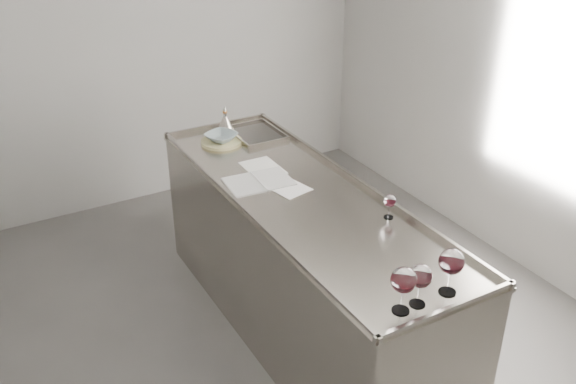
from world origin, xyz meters
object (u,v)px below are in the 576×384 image
notebook (259,182)px  wine_funnel (226,124)px  wine_glass_left (420,277)px  counter (302,265)px  wine_glass_right (451,263)px  wine_glass_small (390,202)px  wine_glass_middle (403,281)px  ceramic_bowl (221,137)px

notebook → wine_funnel: bearing=83.2°
wine_funnel → notebook: bearing=-101.1°
wine_glass_left → counter: bearing=86.0°
wine_glass_right → wine_glass_small: 0.68m
counter → wine_glass_right: 1.25m
wine_glass_middle → wine_glass_right: wine_glass_right is taller
wine_glass_middle → wine_funnel: size_ratio=1.12×
notebook → wine_funnel: 0.82m
counter → wine_glass_middle: (-0.16, -1.08, 0.62)m
wine_glass_middle → wine_glass_right: (0.26, 0.00, 0.00)m
counter → notebook: size_ratio=6.09×
wine_glass_left → wine_glass_small: size_ratio=1.50×
wine_glass_left → ceramic_bowl: wine_glass_left is taller
notebook → wine_glass_right: bearing=-76.0°
counter → wine_funnel: 1.20m
counter → ceramic_bowl: ceramic_bowl is taller
wine_glass_middle → notebook: bearing=88.8°
ceramic_bowl → wine_glass_right: bearing=-84.9°
counter → wine_glass_left: bearing=-94.0°
counter → wine_glass_left: 1.24m
wine_glass_small → wine_funnel: wine_funnel is taller
wine_glass_middle → wine_glass_small: 0.79m
wine_glass_small → ceramic_bowl: 1.39m
wine_glass_left → ceramic_bowl: size_ratio=0.99×
wine_glass_left → wine_glass_right: wine_glass_right is taller
wine_glass_small → notebook: (-0.41, 0.70, -0.09)m
wine_funnel → wine_glass_middle: bearing=-94.9°
wine_glass_left → notebook: bearing=92.6°
counter → wine_glass_right: (0.09, -1.08, 0.62)m
wine_glass_right → wine_funnel: bearing=91.9°
wine_glass_left → wine_glass_small: wine_glass_left is taller
counter → notebook: (-0.14, 0.28, 0.47)m
wine_glass_small → notebook: size_ratio=0.33×
counter → wine_glass_small: bearing=-57.2°
wine_glass_left → ceramic_bowl: (-0.01, 2.00, -0.10)m
wine_glass_left → notebook: (-0.06, 1.36, -0.14)m
wine_glass_left → wine_glass_middle: wine_glass_middle is taller
counter → wine_glass_left: wine_glass_left is taller
counter → ceramic_bowl: 1.05m
notebook → wine_glass_middle: bearing=-86.9°
counter → wine_glass_small: (0.27, -0.43, 0.56)m
wine_glass_middle → wine_funnel: 2.17m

